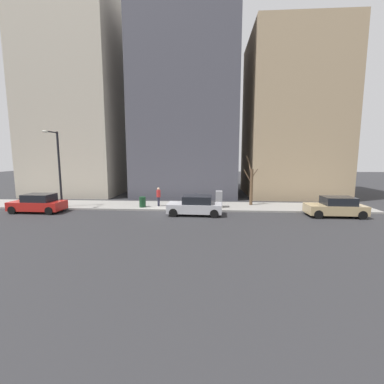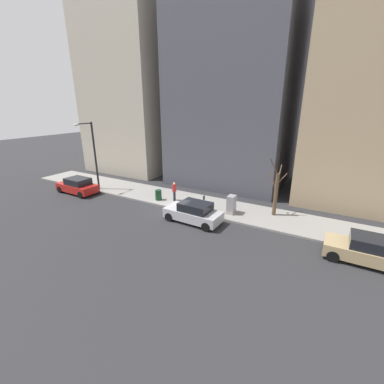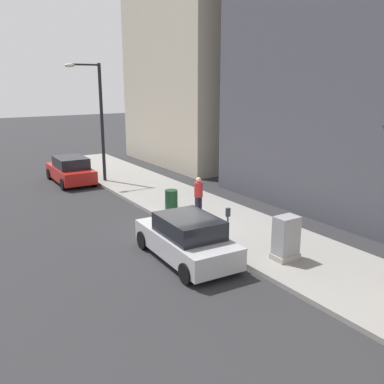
% 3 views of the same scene
% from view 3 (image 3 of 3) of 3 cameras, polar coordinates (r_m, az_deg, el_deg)
% --- Properties ---
extents(ground_plane, '(120.00, 120.00, 0.00)m').
position_cam_3_polar(ground_plane, '(17.15, -2.25, -4.87)').
color(ground_plane, '#2B2B2D').
extents(sidewalk, '(4.00, 36.00, 0.15)m').
position_cam_3_polar(sidewalk, '(18.15, 3.22, -3.52)').
color(sidewalk, gray).
rests_on(sidewalk, ground).
extents(parked_car_silver, '(2.07, 4.27, 1.52)m').
position_cam_3_polar(parked_car_silver, '(13.99, -0.71, -6.24)').
color(parked_car_silver, '#B7B7BC').
rests_on(parked_car_silver, ground).
extents(parked_car_red, '(1.99, 4.23, 1.52)m').
position_cam_3_polar(parked_car_red, '(25.55, -15.87, 2.81)').
color(parked_car_red, red).
rests_on(parked_car_red, ground).
extents(parking_meter, '(0.14, 0.10, 1.35)m').
position_cam_3_polar(parking_meter, '(14.82, 4.79, -4.09)').
color(parking_meter, slate).
rests_on(parking_meter, sidewalk).
extents(utility_box, '(0.83, 0.61, 1.43)m').
position_cam_3_polar(utility_box, '(14.01, 12.42, -6.07)').
color(utility_box, '#A8A399').
rests_on(utility_box, sidewalk).
extents(streetlamp, '(1.97, 0.32, 6.50)m').
position_cam_3_polar(streetlamp, '(24.55, -12.57, 10.29)').
color(streetlamp, black).
rests_on(streetlamp, sidewalk).
extents(trash_bin, '(0.56, 0.56, 0.90)m').
position_cam_3_polar(trash_bin, '(18.95, -2.78, -1.07)').
color(trash_bin, '#14381E').
rests_on(trash_bin, sidewalk).
extents(pedestrian_near_meter, '(0.39, 0.36, 1.66)m').
position_cam_3_polar(pedestrian_near_meter, '(18.03, 0.87, -0.27)').
color(pedestrian_near_meter, '#1E1E2D').
rests_on(pedestrian_near_meter, sidewalk).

